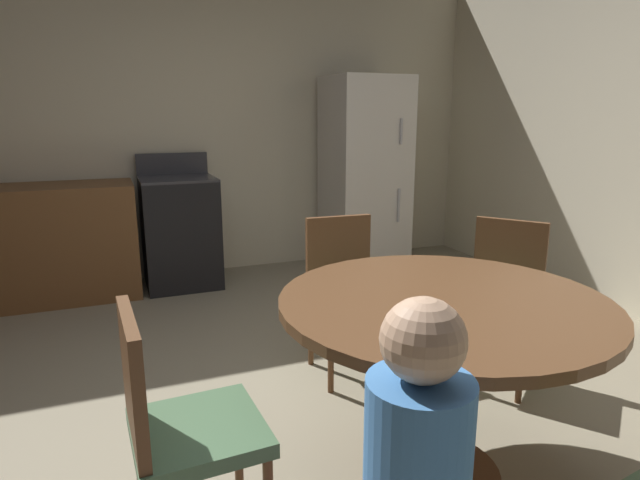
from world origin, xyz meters
The scene contains 8 objects.
ground_plane centered at (0.00, 0.00, 0.00)m, with size 14.00×14.00×0.00m, color gray.
wall_back centered at (0.00, 2.90, 1.35)m, with size 5.69×0.12×2.70m, color beige.
oven_range centered at (-0.21, 2.50, 0.47)m, with size 0.60×0.60×1.10m.
refrigerator centered at (1.49, 2.45, 0.88)m, with size 0.68×0.68×1.76m.
dining_table centered at (0.39, -0.43, 0.61)m, with size 1.24×1.24×0.76m.
chair_west centered at (-0.60, -0.48, 0.50)m, with size 0.42×0.42×0.87m.
chair_northeast centered at (1.19, 0.17, 0.50)m, with size 0.56×0.56×0.87m.
chair_north centered at (0.44, 0.57, 0.50)m, with size 0.42×0.42×0.87m.
Camera 1 is at (-0.74, -2.01, 1.43)m, focal length 29.90 mm.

